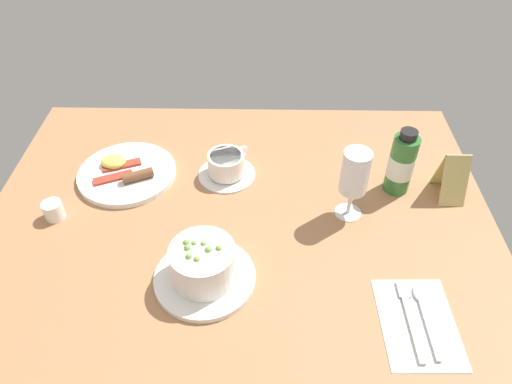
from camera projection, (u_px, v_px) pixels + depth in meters
The scene contains 9 objects.
ground_plane at pixel (239, 219), 104.98cm from camera, with size 110.00×84.00×3.00cm, color #A8754C.
porridge_bowl at pixel (203, 266), 88.31cm from camera, with size 19.32×19.32×9.30cm.
cutlery_setting at pixel (418, 320), 84.24cm from camera, with size 13.53×18.90×0.90cm.
coffee_cup at pixel (227, 166), 111.94cm from camera, with size 13.53×13.53×6.00cm.
creamer_jug at pixel (54, 210), 102.11cm from camera, with size 4.25×5.14×4.69cm.
wine_glass at pixel (355, 175), 97.10cm from camera, with size 5.82×5.82×16.46cm.
sauce_bottle_green at pixel (401, 164), 105.41cm from camera, with size 5.79×5.79×16.00cm.
breakfast_plate at pixel (126, 172), 113.03cm from camera, with size 22.96×22.96×3.70cm.
menu_card at pixel (452, 175), 105.10cm from camera, with size 5.52×8.29×11.34cm.
Camera 1 is at (5.00, -73.32, 73.79)cm, focal length 33.56 mm.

